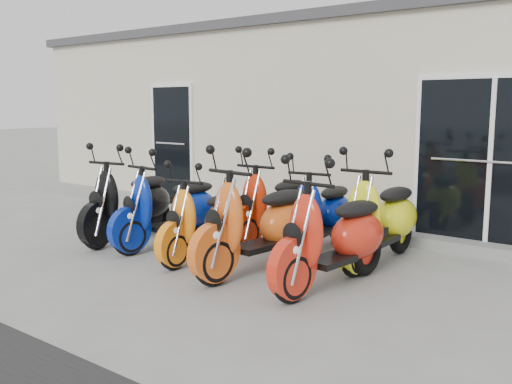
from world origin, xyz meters
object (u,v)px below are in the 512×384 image
at_px(scooter_back_yellow, 381,205).
at_px(scooter_back_red, 274,195).
at_px(scooter_front_red, 334,221).
at_px(scooter_back_blue, 323,202).
at_px(scooter_front_blue, 169,197).
at_px(scooter_front_orange_a, 206,209).
at_px(scooter_front_orange_b, 260,209).
at_px(scooter_front_black, 130,191).

bearing_deg(scooter_back_yellow, scooter_back_red, 177.84).
relative_size(scooter_front_red, scooter_back_blue, 1.07).
bearing_deg(scooter_front_blue, scooter_front_orange_a, -4.45).
xyz_separation_m(scooter_front_red, scooter_back_red, (-1.63, 1.20, -0.02)).
height_order(scooter_front_blue, scooter_front_red, scooter_front_red).
height_order(scooter_front_orange_b, scooter_back_yellow, scooter_front_orange_b).
xyz_separation_m(scooter_front_blue, scooter_back_blue, (1.76, 1.05, -0.03)).
height_order(scooter_front_black, scooter_front_orange_b, scooter_front_orange_b).
distance_m(scooter_front_black, scooter_back_yellow, 3.53).
xyz_separation_m(scooter_front_black, scooter_back_blue, (2.52, 1.10, -0.04)).
distance_m(scooter_front_red, scooter_back_blue, 1.52).
bearing_deg(scooter_front_orange_b, scooter_front_red, 9.35).
bearing_deg(scooter_back_blue, scooter_back_red, 176.28).
bearing_deg(scooter_front_orange_b, scooter_front_blue, 179.70).
bearing_deg(scooter_front_orange_b, scooter_back_red, 126.32).
distance_m(scooter_front_black, scooter_back_blue, 2.75).
relative_size(scooter_back_red, scooter_back_yellow, 0.95).
xyz_separation_m(scooter_front_black, scooter_front_orange_a, (1.56, -0.11, -0.07)).
xyz_separation_m(scooter_back_red, scooter_back_yellow, (1.62, -0.05, 0.03)).
bearing_deg(scooter_back_red, scooter_front_orange_b, -61.21).
distance_m(scooter_front_black, scooter_back_red, 2.06).
bearing_deg(scooter_front_black, scooter_back_yellow, 8.76).
bearing_deg(scooter_back_blue, scooter_front_orange_b, -99.18).
bearing_deg(scooter_front_orange_a, scooter_back_yellow, 29.15).
xyz_separation_m(scooter_front_blue, scooter_back_yellow, (2.63, 0.97, 0.03)).
distance_m(scooter_front_black, scooter_front_blue, 0.76).
distance_m(scooter_front_orange_b, scooter_back_red, 1.42).
relative_size(scooter_front_red, scooter_back_red, 1.04).
xyz_separation_m(scooter_front_orange_a, scooter_back_red, (0.20, 1.17, 0.06)).
bearing_deg(scooter_front_red, scooter_back_yellow, 97.22).
xyz_separation_m(scooter_front_blue, scooter_front_orange_b, (1.70, -0.23, 0.05)).
distance_m(scooter_front_black, scooter_front_orange_b, 2.46).
height_order(scooter_front_blue, scooter_front_orange_a, scooter_front_blue).
distance_m(scooter_front_black, scooter_front_orange_a, 1.57).
height_order(scooter_front_orange_a, scooter_front_orange_b, scooter_front_orange_b).
relative_size(scooter_front_orange_a, scooter_back_yellow, 0.87).
distance_m(scooter_front_blue, scooter_front_red, 2.65).
relative_size(scooter_front_orange_b, scooter_back_blue, 1.12).
xyz_separation_m(scooter_front_black, scooter_front_blue, (0.75, 0.05, -0.01)).
height_order(scooter_front_blue, scooter_back_red, scooter_front_blue).
bearing_deg(scooter_front_black, scooter_front_red, -10.36).
relative_size(scooter_front_orange_a, scooter_front_red, 0.88).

